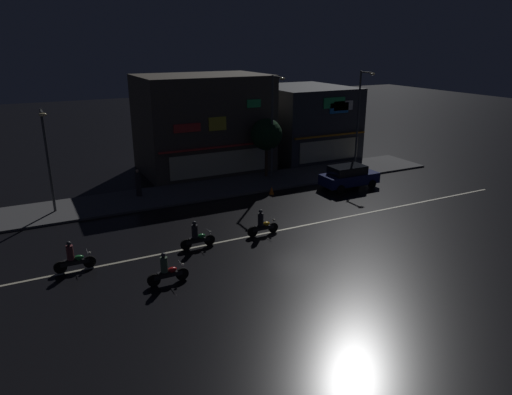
{
  "coord_description": "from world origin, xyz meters",
  "views": [
    {
      "loc": [
        -13.54,
        -21.59,
        10.31
      ],
      "look_at": [
        -1.85,
        1.46,
        1.67
      ],
      "focal_mm": 33.02,
      "sensor_mm": 36.0,
      "label": 1
    }
  ],
  "objects_px": {
    "motorcycle_lead": "(167,271)",
    "streetlamp_east": "(360,112)",
    "traffic_cone": "(272,190)",
    "parked_car_near_kerb": "(349,176)",
    "streetlamp_mid": "(274,120)",
    "pedestrian_on_sidewalk": "(138,184)",
    "motorcycle_following": "(262,224)",
    "streetlamp_west": "(47,152)",
    "motorcycle_trailing_far": "(197,237)",
    "motorcycle_opposite_lane": "(73,258)"
  },
  "relations": [
    {
      "from": "motorcycle_following",
      "to": "motorcycle_opposite_lane",
      "type": "xyz_separation_m",
      "value": [
        -9.89,
        0.2,
        0.0
      ]
    },
    {
      "from": "pedestrian_on_sidewalk",
      "to": "traffic_cone",
      "type": "bearing_deg",
      "value": -29.96
    },
    {
      "from": "streetlamp_east",
      "to": "traffic_cone",
      "type": "distance_m",
      "value": 11.43
    },
    {
      "from": "streetlamp_mid",
      "to": "streetlamp_east",
      "type": "xyz_separation_m",
      "value": [
        8.32,
        0.3,
        0.03
      ]
    },
    {
      "from": "motorcycle_trailing_far",
      "to": "pedestrian_on_sidewalk",
      "type": "bearing_deg",
      "value": -85.86
    },
    {
      "from": "pedestrian_on_sidewalk",
      "to": "motorcycle_opposite_lane",
      "type": "bearing_deg",
      "value": -127.63
    },
    {
      "from": "motorcycle_lead",
      "to": "motorcycle_opposite_lane",
      "type": "relative_size",
      "value": 1.0
    },
    {
      "from": "motorcycle_following",
      "to": "motorcycle_trailing_far",
      "type": "height_order",
      "value": "same"
    },
    {
      "from": "traffic_cone",
      "to": "streetlamp_west",
      "type": "bearing_deg",
      "value": 169.74
    },
    {
      "from": "pedestrian_on_sidewalk",
      "to": "motorcycle_lead",
      "type": "bearing_deg",
      "value": -106.22
    },
    {
      "from": "streetlamp_west",
      "to": "pedestrian_on_sidewalk",
      "type": "distance_m",
      "value": 6.26
    },
    {
      "from": "motorcycle_lead",
      "to": "traffic_cone",
      "type": "relative_size",
      "value": 3.45
    },
    {
      "from": "parked_car_near_kerb",
      "to": "traffic_cone",
      "type": "bearing_deg",
      "value": -11.76
    },
    {
      "from": "pedestrian_on_sidewalk",
      "to": "parked_car_near_kerb",
      "type": "distance_m",
      "value": 15.05
    },
    {
      "from": "streetlamp_west",
      "to": "parked_car_near_kerb",
      "type": "relative_size",
      "value": 1.49
    },
    {
      "from": "motorcycle_trailing_far",
      "to": "parked_car_near_kerb",
      "type": "bearing_deg",
      "value": -159.78
    },
    {
      "from": "streetlamp_mid",
      "to": "motorcycle_trailing_far",
      "type": "distance_m",
      "value": 13.83
    },
    {
      "from": "streetlamp_mid",
      "to": "streetlamp_west",
      "type": "bearing_deg",
      "value": -178.59
    },
    {
      "from": "motorcycle_following",
      "to": "motorcycle_trailing_far",
      "type": "distance_m",
      "value": 3.84
    },
    {
      "from": "motorcycle_following",
      "to": "traffic_cone",
      "type": "xyz_separation_m",
      "value": [
        4.01,
        6.22,
        -0.36
      ]
    },
    {
      "from": "motorcycle_lead",
      "to": "streetlamp_east",
      "type": "bearing_deg",
      "value": -147.01
    },
    {
      "from": "motorcycle_opposite_lane",
      "to": "traffic_cone",
      "type": "bearing_deg",
      "value": 24.41
    },
    {
      "from": "pedestrian_on_sidewalk",
      "to": "motorcycle_opposite_lane",
      "type": "height_order",
      "value": "pedestrian_on_sidewalk"
    },
    {
      "from": "streetlamp_east",
      "to": "traffic_cone",
      "type": "bearing_deg",
      "value": -162.19
    },
    {
      "from": "pedestrian_on_sidewalk",
      "to": "motorcycle_trailing_far",
      "type": "height_order",
      "value": "pedestrian_on_sidewalk"
    },
    {
      "from": "streetlamp_east",
      "to": "parked_car_near_kerb",
      "type": "height_order",
      "value": "streetlamp_east"
    },
    {
      "from": "motorcycle_lead",
      "to": "motorcycle_opposite_lane",
      "type": "distance_m",
      "value": 4.77
    },
    {
      "from": "streetlamp_west",
      "to": "streetlamp_mid",
      "type": "bearing_deg",
      "value": 1.41
    },
    {
      "from": "traffic_cone",
      "to": "pedestrian_on_sidewalk",
      "type": "bearing_deg",
      "value": 158.11
    },
    {
      "from": "parked_car_near_kerb",
      "to": "streetlamp_mid",
      "type": "bearing_deg",
      "value": -45.33
    },
    {
      "from": "streetlamp_west",
      "to": "motorcycle_following",
      "type": "xyz_separation_m",
      "value": [
        9.98,
        -8.75,
        -3.33
      ]
    },
    {
      "from": "motorcycle_opposite_lane",
      "to": "traffic_cone",
      "type": "distance_m",
      "value": 15.15
    },
    {
      "from": "streetlamp_mid",
      "to": "pedestrian_on_sidewalk",
      "type": "bearing_deg",
      "value": 177.13
    },
    {
      "from": "parked_car_near_kerb",
      "to": "motorcycle_lead",
      "type": "height_order",
      "value": "parked_car_near_kerb"
    },
    {
      "from": "streetlamp_east",
      "to": "pedestrian_on_sidewalk",
      "type": "distance_m",
      "value": 18.93
    },
    {
      "from": "streetlamp_mid",
      "to": "pedestrian_on_sidewalk",
      "type": "relative_size",
      "value": 4.14
    },
    {
      "from": "parked_car_near_kerb",
      "to": "traffic_cone",
      "type": "height_order",
      "value": "parked_car_near_kerb"
    },
    {
      "from": "streetlamp_mid",
      "to": "pedestrian_on_sidewalk",
      "type": "distance_m",
      "value": 10.9
    },
    {
      "from": "pedestrian_on_sidewalk",
      "to": "streetlamp_west",
      "type": "bearing_deg",
      "value": -178.68
    },
    {
      "from": "streetlamp_east",
      "to": "pedestrian_on_sidewalk",
      "type": "height_order",
      "value": "streetlamp_east"
    },
    {
      "from": "streetlamp_west",
      "to": "streetlamp_east",
      "type": "xyz_separation_m",
      "value": [
        24.01,
        0.69,
        0.76
      ]
    },
    {
      "from": "streetlamp_west",
      "to": "motorcycle_lead",
      "type": "height_order",
      "value": "streetlamp_west"
    },
    {
      "from": "pedestrian_on_sidewalk",
      "to": "traffic_cone",
      "type": "xyz_separation_m",
      "value": [
        8.54,
        -3.43,
        -0.74
      ]
    },
    {
      "from": "motorcycle_opposite_lane",
      "to": "motorcycle_lead",
      "type": "bearing_deg",
      "value": -40.88
    },
    {
      "from": "parked_car_near_kerb",
      "to": "motorcycle_following",
      "type": "xyz_separation_m",
      "value": [
        -9.79,
        -5.02,
        -0.24
      ]
    },
    {
      "from": "parked_car_near_kerb",
      "to": "motorcycle_following",
      "type": "distance_m",
      "value": 11.0
    },
    {
      "from": "pedestrian_on_sidewalk",
      "to": "motorcycle_trailing_far",
      "type": "distance_m",
      "value": 9.68
    },
    {
      "from": "motorcycle_following",
      "to": "motorcycle_lead",
      "type": "bearing_deg",
      "value": 22.69
    },
    {
      "from": "streetlamp_mid",
      "to": "motorcycle_lead",
      "type": "bearing_deg",
      "value": -134.85
    },
    {
      "from": "traffic_cone",
      "to": "streetlamp_east",
      "type": "bearing_deg",
      "value": 17.81
    }
  ]
}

